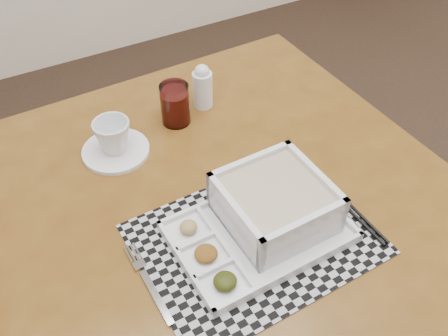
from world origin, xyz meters
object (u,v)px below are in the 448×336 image
Objects in this scene: juice_glass at (175,105)px; dining_table at (218,221)px; creamer_bottle at (202,86)px; cup at (113,136)px; serving_tray at (270,212)px.

dining_table is at bearing -96.42° from juice_glass.
creamer_bottle is at bearing 68.58° from dining_table.
cup is 0.80× the size of juice_glass.
juice_glass is (0.03, 0.27, 0.12)m from dining_table.
cup is at bearing 120.37° from dining_table.
creamer_bottle is (0.11, 0.29, 0.13)m from dining_table.
dining_table is at bearing 115.10° from serving_tray.
dining_table is 12.21× the size of cup.
serving_tray is at bearing -64.90° from dining_table.
dining_table is 0.29m from cup.
juice_glass is at bearing 93.27° from serving_tray.
creamer_bottle is (0.25, 0.06, 0.01)m from cup.
dining_table is 3.05× the size of serving_tray.
serving_tray is 3.22× the size of juice_glass.
juice_glass reaches higher than dining_table.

